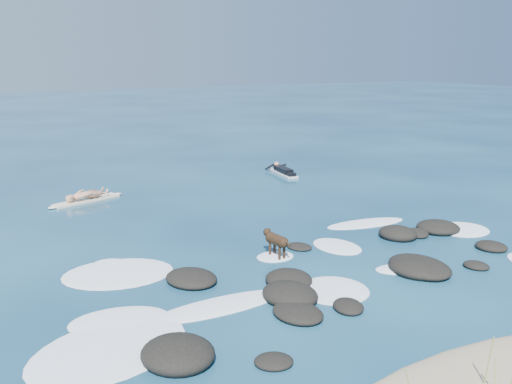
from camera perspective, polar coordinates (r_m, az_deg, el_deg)
ground at (r=16.22m, az=2.76°, el=-6.54°), size 160.00×160.00×0.00m
reef_rocks at (r=14.99m, az=9.20°, el=-8.01°), size 11.97×6.21×0.53m
breaking_foam at (r=14.63m, az=-0.25°, el=-8.79°), size 15.15×6.99×0.12m
standing_surfer_rig at (r=22.95m, az=-16.71°, el=0.80°), size 3.11×1.40×1.82m
paddling_surfer_rig at (r=27.26m, az=2.71°, el=2.12°), size 1.15×2.60×0.45m
dog at (r=16.02m, az=1.98°, el=-4.80°), size 0.42×1.25×0.79m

